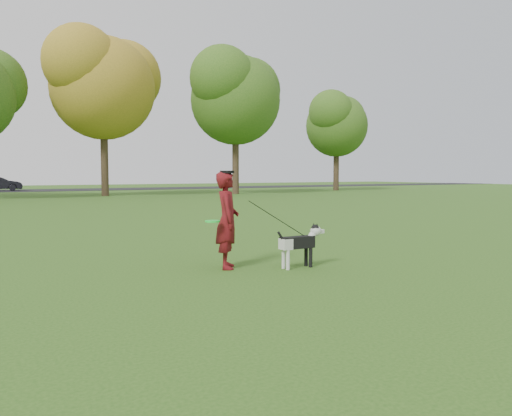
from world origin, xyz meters
TOP-DOWN VIEW (x-y plane):
  - ground at (0.00, 0.00)m, footprint 120.00×120.00m
  - road at (0.00, 40.00)m, footprint 120.00×7.00m
  - man at (-0.49, -0.03)m, footprint 0.57×0.67m
  - dog at (0.55, -0.57)m, footprint 0.92×0.18m
  - man_held_items at (0.26, -0.32)m, footprint 1.60×0.65m
  - tree_row at (-1.43, 26.07)m, footprint 51.74×8.86m

SIDE VIEW (x-z plane):
  - ground at x=0.00m, z-range 0.00..0.00m
  - road at x=0.00m, z-range 0.00..0.02m
  - dog at x=0.55m, z-range 0.08..0.78m
  - man at x=-0.49m, z-range 0.00..1.54m
  - man_held_items at x=0.26m, z-range 0.23..1.32m
  - tree_row at x=-1.43m, z-range 1.40..13.41m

